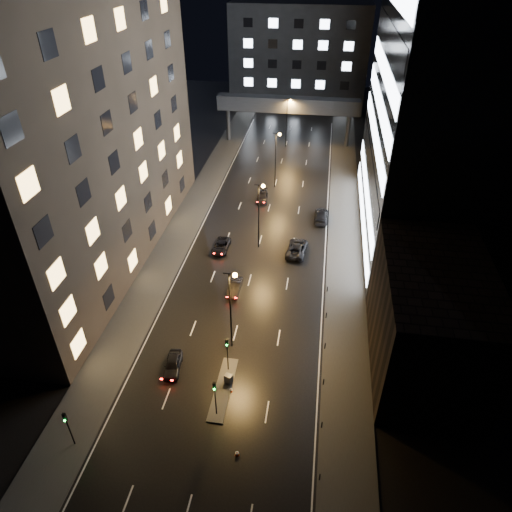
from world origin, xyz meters
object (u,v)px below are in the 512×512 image
object	(u,v)px
car_away_b	(235,287)
car_toward_a	(297,248)
car_away_c	(221,246)
car_away_a	(173,364)
car_toward_b	(321,216)
car_away_d	(262,197)
utility_cabinet	(229,379)

from	to	relation	value
car_away_b	car_toward_a	size ratio (longest dim) A/B	0.72
car_away_c	car_away_a	bearing A→B (deg)	-89.25
car_away_b	car_toward_b	world-z (taller)	car_toward_b
car_away_c	car_away_d	bearing A→B (deg)	78.01
car_toward_b	utility_cabinet	bearing A→B (deg)	78.33
car_away_c	car_toward_b	bearing A→B (deg)	38.92
car_away_a	car_away_c	size ratio (longest dim) A/B	0.86
car_away_a	car_toward_a	bearing A→B (deg)	57.70
car_away_d	utility_cabinet	xyz separation A→B (m)	(2.20, -39.74, 0.04)
car_away_a	car_toward_b	bearing A→B (deg)	59.96
car_away_a	car_toward_b	size ratio (longest dim) A/B	0.74
car_away_a	utility_cabinet	size ratio (longest dim) A/B	3.69
car_away_c	car_away_d	size ratio (longest dim) A/B	1.04
car_toward_a	car_toward_b	bearing A→B (deg)	-102.13
car_away_a	car_away_b	distance (m)	14.13
car_toward_b	car_away_a	bearing A→B (deg)	68.53
car_away_c	utility_cabinet	distance (m)	24.39
car_away_c	car_toward_b	size ratio (longest dim) A/B	0.86
car_toward_a	car_away_a	bearing A→B (deg)	69.95
car_away_d	utility_cabinet	size ratio (longest dim) A/B	4.12
car_away_b	utility_cabinet	size ratio (longest dim) A/B	3.80
car_away_c	car_toward_a	xyz separation A→B (m)	(10.93, 0.91, 0.15)
car_away_c	utility_cabinet	xyz separation A→B (m)	(5.96, -23.65, 0.05)
car_away_b	car_toward_a	xyz separation A→B (m)	(7.17, 9.98, 0.12)
car_toward_a	utility_cabinet	xyz separation A→B (m)	(-4.97, -24.56, -0.10)
car_away_c	utility_cabinet	size ratio (longest dim) A/B	4.29
car_away_b	car_away_c	size ratio (longest dim) A/B	0.89
car_away_a	car_toward_a	size ratio (longest dim) A/B	0.70
car_away_c	car_toward_a	size ratio (longest dim) A/B	0.81
car_away_d	car_away_c	bearing A→B (deg)	-107.68
car_away_a	car_away_d	distance (m)	38.93
car_toward_a	car_toward_b	xyz separation A→B (m)	(3.10, 9.94, -0.01)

